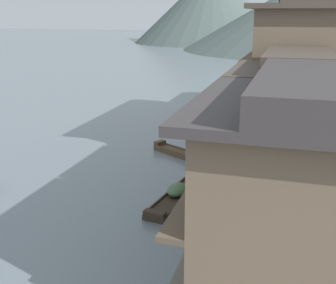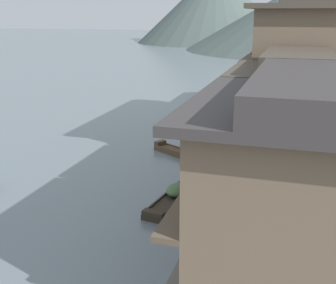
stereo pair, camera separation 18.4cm
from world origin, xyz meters
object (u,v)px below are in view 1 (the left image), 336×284
Objects in this scene: house_waterfront_tall at (311,78)px; house_waterfront_far at (306,70)px; boat_midriver_drifting at (247,98)px; boat_moored_far at (178,194)px; boat_moored_third at (186,155)px; boat_moored_nearest at (255,73)px; house_waterfront_second at (293,127)px; mooring_post_dock_mid at (212,205)px; house_waterfront_nearest at (315,190)px; boat_moored_second at (246,87)px; house_waterfront_narrow at (297,64)px.

house_waterfront_tall reaches higher than house_waterfront_far.
boat_moored_far is at bearing -90.81° from boat_midriver_drifting.
boat_moored_third is 1.02× the size of boat_midriver_drifting.
boat_moored_nearest reaches higher than boat_moored_third.
house_waterfront_second reaches higher than boat_midriver_drifting.
house_waterfront_second reaches higher than mooring_post_dock_mid.
house_waterfront_second is at bearing -79.61° from boat_midriver_drifting.
boat_moored_nearest is at bearing 97.07° from house_waterfront_nearest.
boat_moored_second is 13.44m from house_waterfront_far.
house_waterfront_second is at bearing -41.80° from boat_moored_third.
house_waterfront_narrow reaches higher than boat_moored_second.
mooring_post_dock_mid reaches higher than boat_moored_far.
boat_moored_far is at bearing -88.99° from boat_moored_second.
boat_moored_second is 25.83m from boat_moored_third.
boat_moored_nearest is at bearing 100.04° from house_waterfront_narrow.
boat_moored_third is at bearing 138.20° from house_waterfront_second.
house_waterfront_tall is (6.66, 0.20, 4.80)m from boat_moored_third.
boat_moored_third is at bearing 100.73° from boat_moored_far.
house_waterfront_narrow is (4.80, 12.62, 4.71)m from boat_moored_far.
house_waterfront_far reaches higher than boat_moored_second.
boat_moored_second is 0.77× the size of house_waterfront_nearest.
boat_midriver_drifting is at bearing 85.60° from boat_moored_third.
mooring_post_dock_mid is (-3.56, -22.86, -2.54)m from house_waterfront_far.
boat_moored_nearest is at bearing 92.84° from boat_midriver_drifting.
mooring_post_dock_mid is at bearing 134.26° from house_waterfront_nearest.
boat_moored_far is at bearing -105.42° from house_waterfront_far.
house_waterfront_second is at bearing 95.84° from house_waterfront_nearest.
house_waterfront_second is (4.49, -24.48, 3.50)m from boat_midriver_drifting.
house_waterfront_tall is 6.55m from house_waterfront_narrow.
house_waterfront_narrow is (5.36, -19.12, 4.83)m from boat_moored_second.
boat_moored_far is at bearing -79.27° from boat_moored_third.
house_waterfront_narrow reaches higher than boat_moored_nearest.
boat_moored_far is 0.73× the size of house_waterfront_far.
boat_moored_nearest is 42.65m from boat_moored_far.
house_waterfront_narrow is 1.24× the size of house_waterfront_far.
boat_moored_far is 21.36m from house_waterfront_far.
mooring_post_dock_mid is at bearing -69.40° from boat_moored_third.
house_waterfront_tall is (5.18, -18.95, 4.80)m from boat_midriver_drifting.
house_waterfront_narrow reaches higher than house_waterfront_nearest.
boat_moored_nearest is 0.69× the size of boat_moored_far.
house_waterfront_tall is at bearing 82.88° from house_waterfront_second.
house_waterfront_nearest reaches higher than boat_midriver_drifting.
boat_moored_third is 14.16m from house_waterfront_nearest.
boat_moored_second is 0.78× the size of house_waterfront_far.
house_waterfront_nearest is at bearing -90.17° from house_waterfront_far.
boat_moored_far reaches higher than boat_midriver_drifting.
house_waterfront_narrow is (-0.04, 12.04, 1.28)m from house_waterfront_second.
boat_moored_nearest is at bearing 105.34° from house_waterfront_far.
house_waterfront_nearest is 5.59m from mooring_post_dock_mid.
boat_moored_third is (-0.60, -36.74, -0.10)m from boat_moored_nearest.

